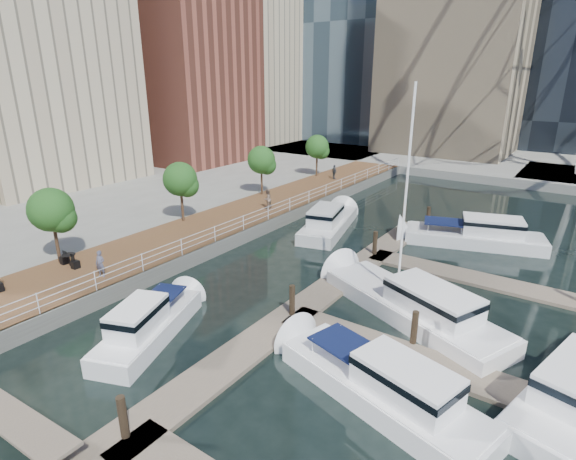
# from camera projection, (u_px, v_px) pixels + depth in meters

# --- Properties ---
(ground) EXTENTS (520.00, 520.00, 0.00)m
(ground) POSITION_uv_depth(u_px,v_px,m) (122.00, 378.00, 18.41)
(ground) COLOR black
(ground) RESTS_ON ground
(boardwalk) EXTENTS (6.00, 60.00, 1.00)m
(boardwalk) POSITION_uv_depth(u_px,v_px,m) (215.00, 229.00, 34.75)
(boardwalk) COLOR brown
(boardwalk) RESTS_ON ground
(seawall) EXTENTS (0.25, 60.00, 1.00)m
(seawall) POSITION_uv_depth(u_px,v_px,m) (245.00, 236.00, 33.13)
(seawall) COLOR #595954
(seawall) RESTS_ON ground
(land_inland) EXTENTS (48.00, 90.00, 1.00)m
(land_inland) POSITION_uv_depth(u_px,v_px,m) (35.00, 183.00, 49.31)
(land_inland) COLOR gray
(land_inland) RESTS_ON ground
(land_far) EXTENTS (200.00, 114.00, 1.00)m
(land_far) POSITION_uv_depth(u_px,v_px,m) (524.00, 130.00, 97.43)
(land_far) COLOR gray
(land_far) RESTS_ON ground
(railing) EXTENTS (0.10, 60.00, 1.05)m
(railing) POSITION_uv_depth(u_px,v_px,m) (243.00, 223.00, 32.85)
(railing) COLOR white
(railing) RESTS_ON boardwalk
(floating_docks) EXTENTS (16.00, 34.00, 2.60)m
(floating_docks) POSITION_uv_depth(u_px,v_px,m) (400.00, 321.00, 21.71)
(floating_docks) COLOR #6D6051
(floating_docks) RESTS_ON ground
(midrise_condos) EXTENTS (19.00, 67.00, 28.00)m
(midrise_condos) POSITION_uv_depth(u_px,v_px,m) (127.00, 60.00, 52.96)
(midrise_condos) COLOR #BCAD8E
(midrise_condos) RESTS_ON ground
(street_trees) EXTENTS (2.60, 42.60, 4.60)m
(street_trees) POSITION_uv_depth(u_px,v_px,m) (180.00, 179.00, 34.03)
(street_trees) COLOR #3F2B1C
(street_trees) RESTS_ON ground
(yacht_foreground) EXTENTS (9.89, 5.05, 2.15)m
(yacht_foreground) POSITION_uv_depth(u_px,v_px,m) (380.00, 400.00, 17.13)
(yacht_foreground) COLOR white
(yacht_foreground) RESTS_ON ground
(pedestrian_near) EXTENTS (0.65, 0.54, 1.53)m
(pedestrian_near) POSITION_uv_depth(u_px,v_px,m) (100.00, 264.00, 25.13)
(pedestrian_near) COLOR #51536C
(pedestrian_near) RESTS_ON boardwalk
(pedestrian_mid) EXTENTS (0.71, 0.88, 1.74)m
(pedestrian_mid) POSITION_uv_depth(u_px,v_px,m) (267.00, 199.00, 37.82)
(pedestrian_mid) COLOR #826A59
(pedestrian_mid) RESTS_ON boardwalk
(pedestrian_far) EXTENTS (0.98, 0.78, 1.56)m
(pedestrian_far) POSITION_uv_depth(u_px,v_px,m) (334.00, 172.00, 48.93)
(pedestrian_far) COLOR #383E47
(pedestrian_far) RESTS_ON boardwalk
(moored_yachts) EXTENTS (23.08, 35.37, 11.50)m
(moored_yachts) POSITION_uv_depth(u_px,v_px,m) (400.00, 310.00, 23.72)
(moored_yachts) COLOR white
(moored_yachts) RESTS_ON ground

